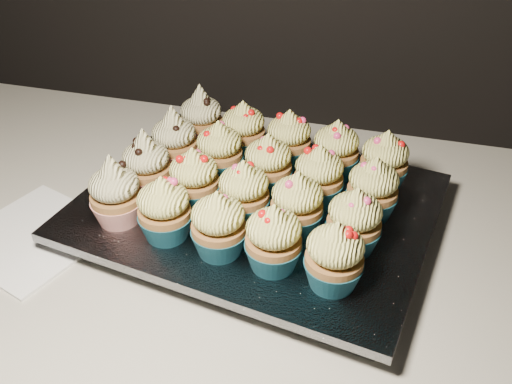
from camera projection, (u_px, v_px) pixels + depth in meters
The scene contains 24 objects.
worktop at pixel (92, 210), 0.81m from camera, with size 2.44×0.64×0.04m, color silver.
napkin at pixel (34, 236), 0.73m from camera, with size 0.16×0.16×0.00m, color white.
baking_tray at pixel (256, 216), 0.74m from camera, with size 0.40×0.31×0.02m, color black.
foil_lining at pixel (256, 206), 0.73m from camera, with size 0.44×0.34×0.01m, color silver.
cupcake_0 at pixel (115, 193), 0.68m from camera, with size 0.06×0.06×0.10m.
cupcake_1 at pixel (164, 210), 0.65m from camera, with size 0.06×0.06×0.08m.
cupcake_2 at pixel (219, 225), 0.63m from camera, with size 0.06×0.06×0.08m.
cupcake_3 at pixel (273, 239), 0.61m from camera, with size 0.06×0.06×0.08m.
cupcake_4 at pixel (334, 257), 0.59m from camera, with size 0.06×0.06×0.08m.
cupcake_5 at pixel (147, 166), 0.73m from camera, with size 0.06×0.06×0.10m.
cupcake_6 at pixel (194, 180), 0.71m from camera, with size 0.06×0.06×0.08m.
cupcake_7 at pixel (244, 193), 0.68m from camera, with size 0.06×0.06×0.08m.
cupcake_8 at pixel (297, 205), 0.66m from camera, with size 0.06×0.06×0.08m.
cupcake_9 at pixel (354, 222), 0.64m from camera, with size 0.06×0.06×0.08m.
cupcake_10 at pixel (174, 141), 0.78m from camera, with size 0.06×0.06×0.10m.
cupcake_11 at pixel (220, 151), 0.76m from camera, with size 0.06×0.06×0.08m.
cupcake_12 at pixel (268, 165), 0.73m from camera, with size 0.06×0.06×0.08m.
cupcake_13 at pixel (319, 177), 0.71m from camera, with size 0.06×0.06×0.08m.
cupcake_14 at pixel (373, 189), 0.69m from camera, with size 0.06×0.06×0.08m.
cupcake_15 at pixel (201, 119), 0.83m from camera, with size 0.06×0.06×0.10m.
cupcake_16 at pixel (243, 131), 0.81m from camera, with size 0.06×0.06×0.08m.
cupcake_17 at pixel (289, 140), 0.79m from camera, with size 0.06×0.06×0.08m.
cupcake_18 at pixel (336, 150), 0.76m from camera, with size 0.06×0.06×0.08m.
cupcake_19 at pixel (384, 162), 0.74m from camera, with size 0.06×0.06×0.08m.
Camera 1 is at (0.39, 1.14, 1.37)m, focal length 40.00 mm.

